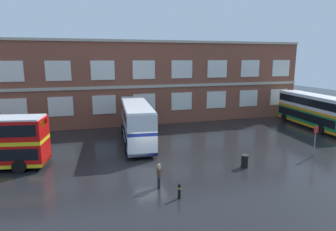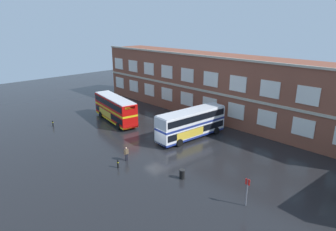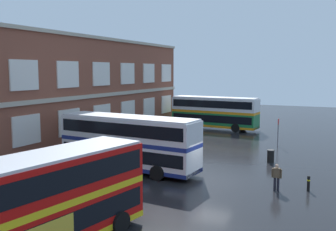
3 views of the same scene
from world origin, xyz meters
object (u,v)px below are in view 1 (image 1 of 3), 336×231
Objects in this scene: safety_bollard_east at (179,191)px; waiting_passenger at (159,175)px; double_decker_middle at (137,122)px; bus_stand_flag at (315,138)px; double_decker_far at (313,110)px; station_litter_bin at (245,161)px.

waiting_passenger is at bearing 114.57° from safety_bollard_east.
double_decker_middle reaches higher than bus_stand_flag.
waiting_passenger is at bearing -153.34° from double_decker_far.
double_decker_far is 18.30m from station_litter_bin.
double_decker_middle is 11.77× the size of safety_bollard_east.
safety_bollard_east is at bearing -163.65° from bus_stand_flag.
double_decker_middle is at bearing 87.27° from waiting_passenger.
double_decker_far is 12.26m from bus_stand_flag.
double_decker_far reaches higher than safety_bollard_east.
bus_stand_flag is (-8.11, -9.19, -0.51)m from double_decker_far.
waiting_passenger is (-0.52, -10.89, -1.22)m from double_decker_middle.
double_decker_far reaches higher than waiting_passenger.
double_decker_middle reaches higher than waiting_passenger.
double_decker_far is 4.14× the size of bus_stand_flag.
bus_stand_flag is 2.84× the size of safety_bollard_east.
waiting_passenger is at bearing -171.22° from bus_stand_flag.
double_decker_far is 6.58× the size of waiting_passenger.
waiting_passenger reaches higher than station_litter_bin.
bus_stand_flag reaches higher than station_litter_bin.
waiting_passenger is 0.63× the size of bus_stand_flag.
double_decker_far reaches higher than station_litter_bin.
double_decker_middle is 1.00× the size of double_decker_far.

